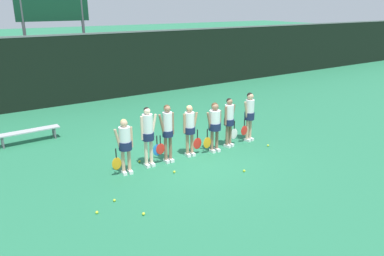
# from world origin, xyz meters

# --- Properties ---
(ground_plane) EXTENTS (140.00, 140.00, 0.00)m
(ground_plane) POSITION_xyz_m (0.00, 0.00, 0.00)
(ground_plane) COLOR #26724C
(fence_windscreen) EXTENTS (60.00, 0.08, 3.28)m
(fence_windscreen) POSITION_xyz_m (0.00, 8.46, 1.65)
(fence_windscreen) COLOR black
(fence_windscreen) RESTS_ON ground_plane
(scoreboard) EXTENTS (3.32, 0.15, 5.33)m
(scoreboard) POSITION_xyz_m (-1.44, 9.64, 4.11)
(scoreboard) COLOR #515156
(scoreboard) RESTS_ON ground_plane
(bench_courtside) EXTENTS (2.07, 0.43, 0.44)m
(bench_courtside) POSITION_xyz_m (-4.07, 4.09, 0.38)
(bench_courtside) COLOR #B2B2B7
(bench_courtside) RESTS_ON ground_plane
(player_0) EXTENTS (0.65, 0.37, 1.61)m
(player_0) POSITION_xyz_m (-2.27, -0.05, 0.94)
(player_0) COLOR tan
(player_0) RESTS_ON ground_plane
(player_1) EXTENTS (0.63, 0.35, 1.80)m
(player_1) POSITION_xyz_m (-1.50, 0.05, 1.06)
(player_1) COLOR beige
(player_1) RESTS_ON ground_plane
(player_2) EXTENTS (0.61, 0.32, 1.79)m
(player_2) POSITION_xyz_m (-0.88, 0.01, 1.05)
(player_2) COLOR #8C664C
(player_2) RESTS_ON ground_plane
(player_3) EXTENTS (0.64, 0.35, 1.64)m
(player_3) POSITION_xyz_m (-0.05, 0.06, 0.95)
(player_3) COLOR tan
(player_3) RESTS_ON ground_plane
(player_4) EXTENTS (0.68, 0.40, 1.64)m
(player_4) POSITION_xyz_m (0.79, -0.08, 0.97)
(player_4) COLOR #8C664C
(player_4) RESTS_ON ground_plane
(player_5) EXTENTS (0.62, 0.34, 1.67)m
(player_5) POSITION_xyz_m (1.47, 0.02, 0.97)
(player_5) COLOR #8C664C
(player_5) RESTS_ON ground_plane
(player_6) EXTENTS (0.62, 0.35, 1.72)m
(player_6) POSITION_xyz_m (2.40, 0.08, 1.02)
(player_6) COLOR tan
(player_6) RESTS_ON ground_plane
(tennis_ball_0) EXTENTS (0.07, 0.07, 0.07)m
(tennis_ball_0) POSITION_xyz_m (-3.18, -1.37, 0.03)
(tennis_ball_0) COLOR #CCE033
(tennis_ball_0) RESTS_ON ground_plane
(tennis_ball_1) EXTENTS (0.07, 0.07, 0.07)m
(tennis_ball_1) POSITION_xyz_m (2.57, -0.73, 0.03)
(tennis_ball_1) COLOR #CCE033
(tennis_ball_1) RESTS_ON ground_plane
(tennis_ball_2) EXTENTS (0.07, 0.07, 0.07)m
(tennis_ball_2) POSITION_xyz_m (-2.86, -2.31, 0.04)
(tennis_ball_2) COLOR #CCE033
(tennis_ball_2) RESTS_ON ground_plane
(tennis_ball_3) EXTENTS (0.07, 0.07, 0.07)m
(tennis_ball_3) POSITION_xyz_m (0.57, -1.82, 0.04)
(tennis_ball_3) COLOR #CCE033
(tennis_ball_3) RESTS_ON ground_plane
(tennis_ball_4) EXTENTS (0.07, 0.07, 0.07)m
(tennis_ball_4) POSITION_xyz_m (-1.13, -0.78, 0.03)
(tennis_ball_4) COLOR #CCE033
(tennis_ball_4) RESTS_ON ground_plane
(tennis_ball_5) EXTENTS (0.07, 0.07, 0.07)m
(tennis_ball_5) POSITION_xyz_m (-1.64, 0.44, 0.03)
(tennis_ball_5) COLOR #CCE033
(tennis_ball_5) RESTS_ON ground_plane
(tennis_ball_6) EXTENTS (0.07, 0.07, 0.07)m
(tennis_ball_6) POSITION_xyz_m (-3.73, -1.67, 0.04)
(tennis_ball_6) COLOR #CCE033
(tennis_ball_6) RESTS_ON ground_plane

